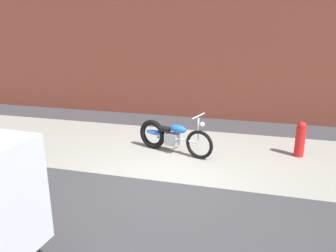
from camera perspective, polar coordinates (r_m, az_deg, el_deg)
ground_plane at (r=6.46m, az=-1.22°, el=-9.67°), size 80.00×80.00×0.00m
sidewalk_slab at (r=8.01m, az=2.31°, el=-4.31°), size 36.00×3.50×0.01m
brick_building_wall at (r=10.88m, az=6.77°, el=17.51°), size 36.00×0.50×6.12m
motorcycle_blue at (r=7.80m, az=0.23°, el=-1.81°), size 1.95×0.82×1.03m
fire_hydrant at (r=8.12m, az=22.18°, el=-2.12°), size 0.22×0.22×0.84m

